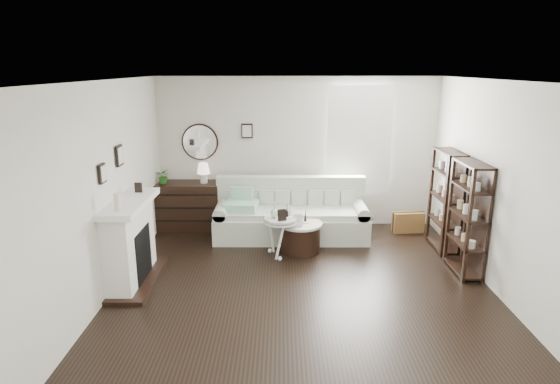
{
  "coord_description": "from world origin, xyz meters",
  "views": [
    {
      "loc": [
        -0.29,
        -5.59,
        2.86
      ],
      "look_at": [
        -0.31,
        0.8,
        1.14
      ],
      "focal_mm": 30.0,
      "sensor_mm": 36.0,
      "label": 1
    }
  ],
  "objects_px": {
    "sofa": "(291,218)",
    "drum_table": "(300,237)",
    "dresser": "(184,206)",
    "pedestal_table": "(280,221)"
  },
  "relations": [
    {
      "from": "sofa",
      "to": "drum_table",
      "type": "xyz_separation_m",
      "value": [
        0.14,
        -0.68,
        -0.09
      ]
    },
    {
      "from": "dresser",
      "to": "pedestal_table",
      "type": "bearing_deg",
      "value": -35.89
    },
    {
      "from": "sofa",
      "to": "pedestal_table",
      "type": "height_order",
      "value": "sofa"
    },
    {
      "from": "drum_table",
      "to": "pedestal_table",
      "type": "relative_size",
      "value": 1.11
    },
    {
      "from": "dresser",
      "to": "pedestal_table",
      "type": "relative_size",
      "value": 2.08
    },
    {
      "from": "pedestal_table",
      "to": "sofa",
      "type": "bearing_deg",
      "value": 78.39
    },
    {
      "from": "dresser",
      "to": "pedestal_table",
      "type": "distance_m",
      "value": 2.15
    },
    {
      "from": "dresser",
      "to": "sofa",
      "type": "bearing_deg",
      "value": -11.48
    },
    {
      "from": "sofa",
      "to": "dresser",
      "type": "distance_m",
      "value": 1.96
    },
    {
      "from": "pedestal_table",
      "to": "dresser",
      "type": "bearing_deg",
      "value": 144.11
    }
  ]
}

